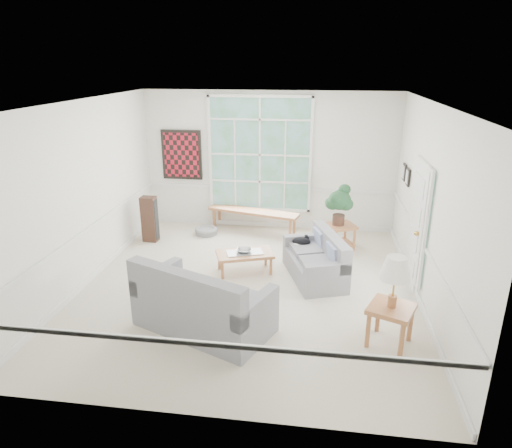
{
  "coord_description": "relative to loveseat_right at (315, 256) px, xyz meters",
  "views": [
    {
      "loc": [
        1.07,
        -6.77,
        3.58
      ],
      "look_at": [
        0.1,
        0.2,
        1.05
      ],
      "focal_mm": 32.0,
      "sensor_mm": 36.0,
      "label": 1
    }
  ],
  "objects": [
    {
      "name": "floor",
      "position": [
        -1.08,
        -0.5,
        -0.4
      ],
      "size": [
        5.5,
        6.0,
        0.01
      ],
      "primitive_type": "cube",
      "color": "beige",
      "rests_on": "ground"
    },
    {
      "name": "ceiling",
      "position": [
        -1.08,
        -0.5,
        2.6
      ],
      "size": [
        5.5,
        6.0,
        0.02
      ],
      "primitive_type": "cube",
      "color": "white",
      "rests_on": "ground"
    },
    {
      "name": "wall_back",
      "position": [
        -1.08,
        2.5,
        1.1
      ],
      "size": [
        5.5,
        0.02,
        3.0
      ],
      "primitive_type": "cube",
      "color": "white",
      "rests_on": "ground"
    },
    {
      "name": "wall_front",
      "position": [
        -1.08,
        -3.5,
        1.1
      ],
      "size": [
        5.5,
        0.02,
        3.0
      ],
      "primitive_type": "cube",
      "color": "white",
      "rests_on": "ground"
    },
    {
      "name": "wall_left",
      "position": [
        -3.83,
        -0.5,
        1.1
      ],
      "size": [
        0.02,
        6.0,
        3.0
      ],
      "primitive_type": "cube",
      "color": "white",
      "rests_on": "ground"
    },
    {
      "name": "wall_right",
      "position": [
        1.67,
        -0.5,
        1.1
      ],
      "size": [
        0.02,
        6.0,
        3.0
      ],
      "primitive_type": "cube",
      "color": "white",
      "rests_on": "ground"
    },
    {
      "name": "window_back",
      "position": [
        -1.28,
        2.46,
        1.25
      ],
      "size": [
        2.3,
        0.08,
        2.4
      ],
      "primitive_type": "cube",
      "color": "white",
      "rests_on": "wall_back"
    },
    {
      "name": "entry_door",
      "position": [
        1.63,
        0.1,
        0.65
      ],
      "size": [
        0.08,
        0.9,
        2.1
      ],
      "primitive_type": "cube",
      "color": "white",
      "rests_on": "floor"
    },
    {
      "name": "door_sidelight",
      "position": [
        1.63,
        -0.53,
        0.75
      ],
      "size": [
        0.08,
        0.26,
        1.9
      ],
      "primitive_type": "cube",
      "color": "white",
      "rests_on": "wall_right"
    },
    {
      "name": "wall_art",
      "position": [
        -3.03,
        2.45,
        1.2
      ],
      "size": [
        0.9,
        0.06,
        1.1
      ],
      "primitive_type": "cube",
      "color": "maroon",
      "rests_on": "wall_back"
    },
    {
      "name": "wall_frame_near",
      "position": [
        1.63,
        1.25,
        1.15
      ],
      "size": [
        0.04,
        0.26,
        0.32
      ],
      "primitive_type": "cube",
      "color": "black",
      "rests_on": "wall_right"
    },
    {
      "name": "wall_frame_far",
      "position": [
        1.63,
        1.65,
        1.15
      ],
      "size": [
        0.04,
        0.26,
        0.32
      ],
      "primitive_type": "cube",
      "color": "black",
      "rests_on": "wall_right"
    },
    {
      "name": "loveseat_right",
      "position": [
        0.0,
        0.0,
        0.0
      ],
      "size": [
        1.19,
        1.64,
        0.8
      ],
      "primitive_type": "cube",
      "rotation": [
        0.0,
        0.0,
        0.33
      ],
      "color": "gray",
      "rests_on": "floor"
    },
    {
      "name": "loveseat_front",
      "position": [
        -1.51,
        -1.81,
        0.11
      ],
      "size": [
        2.1,
        1.63,
        1.01
      ],
      "primitive_type": "cube",
      "rotation": [
        0.0,
        0.0,
        -0.41
      ],
      "color": "gray",
      "rests_on": "floor"
    },
    {
      "name": "coffee_table",
      "position": [
        -1.23,
        0.06,
        -0.21
      ],
      "size": [
        1.11,
        0.84,
        0.37
      ],
      "primitive_type": "cube",
      "rotation": [
        0.0,
        0.0,
        0.34
      ],
      "color": "#A9673D",
      "rests_on": "floor"
    },
    {
      "name": "pewter_bowl",
      "position": [
        -1.25,
        0.08,
        0.01
      ],
      "size": [
        0.33,
        0.33,
        0.08
      ],
      "primitive_type": "imported",
      "rotation": [
        0.0,
        0.0,
        0.02
      ],
      "color": "#97989C",
      "rests_on": "coffee_table"
    },
    {
      "name": "window_bench",
      "position": [
        -1.38,
        2.14,
        -0.16
      ],
      "size": [
        2.07,
        0.91,
        0.48
      ],
      "primitive_type": "cube",
      "rotation": [
        0.0,
        0.0,
        -0.26
      ],
      "color": "#A9673D",
      "rests_on": "floor"
    },
    {
      "name": "end_table",
      "position": [
        0.5,
        1.41,
        -0.15
      ],
      "size": [
        0.66,
        0.66,
        0.5
      ],
      "primitive_type": "cube",
      "rotation": [
        0.0,
        0.0,
        0.42
      ],
      "color": "#A9673D",
      "rests_on": "floor"
    },
    {
      "name": "houseplant",
      "position": [
        0.44,
        1.4,
        0.52
      ],
      "size": [
        0.63,
        0.63,
        0.82
      ],
      "primitive_type": null,
      "rotation": [
        0.0,
        0.0,
        0.42
      ],
      "color": "#21492A",
      "rests_on": "end_table"
    },
    {
      "name": "side_table",
      "position": [
        1.02,
        -1.85,
        -0.12
      ],
      "size": [
        0.72,
        0.72,
        0.56
      ],
      "primitive_type": "cube",
      "rotation": [
        0.0,
        0.0,
        -0.41
      ],
      "color": "#A9673D",
      "rests_on": "floor"
    },
    {
      "name": "table_lamp",
      "position": [
        1.02,
        -1.85,
        0.51
      ],
      "size": [
        0.54,
        0.54,
        0.7
      ],
      "primitive_type": null,
      "rotation": [
        0.0,
        0.0,
        -0.44
      ],
      "color": "white",
      "rests_on": "side_table"
    },
    {
      "name": "pet_bed",
      "position": [
        -2.37,
        1.8,
        -0.33
      ],
      "size": [
        0.64,
        0.64,
        0.14
      ],
      "primitive_type": "cylinder",
      "rotation": [
        0.0,
        0.0,
        -0.4
      ],
      "color": "gray",
      "rests_on": "floor"
    },
    {
      "name": "floor_speaker",
      "position": [
        -3.43,
        1.27,
        0.08
      ],
      "size": [
        0.31,
        0.25,
        0.96
      ],
      "primitive_type": "cube",
      "rotation": [
        0.0,
        0.0,
        -0.04
      ],
      "color": "#3D251B",
      "rests_on": "floor"
    },
    {
      "name": "cat",
      "position": [
        -0.25,
        0.46,
        0.09
      ],
      "size": [
        0.35,
        0.26,
        0.16
      ],
      "primitive_type": "ellipsoid",
      "rotation": [
        0.0,
        0.0,
        -0.08
      ],
      "color": "black",
      "rests_on": "loveseat_right"
    }
  ]
}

